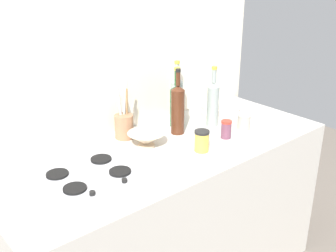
{
  "coord_description": "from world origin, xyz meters",
  "views": [
    {
      "loc": [
        -1.21,
        -1.43,
        1.79
      ],
      "look_at": [
        0.0,
        0.0,
        1.02
      ],
      "focal_mm": 43.6,
      "sensor_mm": 36.0,
      "label": 1
    }
  ],
  "objects_px": {
    "mixing_bowl": "(146,139)",
    "condiment_jar_spare": "(226,129)",
    "plate_stack": "(220,110)",
    "condiment_jar_front": "(244,121)",
    "wine_bottle_leftmost": "(177,104)",
    "utensil_crock": "(124,125)",
    "stovetop_hob": "(89,176)",
    "wine_bottle_mid_left": "(178,109)",
    "wine_bottle_mid_right": "(177,97)",
    "condiment_jar_rear": "(202,141)",
    "wine_bottle_rightmost": "(213,103)"
  },
  "relations": [
    {
      "from": "mixing_bowl",
      "to": "condiment_jar_spare",
      "type": "relative_size",
      "value": 1.95
    },
    {
      "from": "plate_stack",
      "to": "condiment_jar_front",
      "type": "bearing_deg",
      "value": -104.46
    },
    {
      "from": "wine_bottle_leftmost",
      "to": "utensil_crock",
      "type": "xyz_separation_m",
      "value": [
        -0.33,
        0.05,
        -0.06
      ]
    },
    {
      "from": "stovetop_hob",
      "to": "condiment_jar_front",
      "type": "bearing_deg",
      "value": -3.78
    },
    {
      "from": "plate_stack",
      "to": "wine_bottle_mid_left",
      "type": "bearing_deg",
      "value": -174.1
    },
    {
      "from": "wine_bottle_mid_right",
      "to": "utensil_crock",
      "type": "relative_size",
      "value": 1.13
    },
    {
      "from": "condiment_jar_rear",
      "to": "utensil_crock",
      "type": "bearing_deg",
      "value": 117.33
    },
    {
      "from": "wine_bottle_mid_left",
      "to": "condiment_jar_front",
      "type": "bearing_deg",
      "value": -30.79
    },
    {
      "from": "plate_stack",
      "to": "wine_bottle_mid_right",
      "type": "bearing_deg",
      "value": 155.25
    },
    {
      "from": "plate_stack",
      "to": "mixing_bowl",
      "type": "distance_m",
      "value": 0.63
    },
    {
      "from": "wine_bottle_leftmost",
      "to": "wine_bottle_mid_right",
      "type": "xyz_separation_m",
      "value": [
        0.07,
        0.08,
        0.01
      ]
    },
    {
      "from": "stovetop_hob",
      "to": "condiment_jar_spare",
      "type": "distance_m",
      "value": 0.79
    },
    {
      "from": "wine_bottle_mid_left",
      "to": "mixing_bowl",
      "type": "bearing_deg",
      "value": -173.69
    },
    {
      "from": "wine_bottle_leftmost",
      "to": "condiment_jar_rear",
      "type": "bearing_deg",
      "value": -111.12
    },
    {
      "from": "stovetop_hob",
      "to": "condiment_jar_front",
      "type": "relative_size",
      "value": 4.84
    },
    {
      "from": "wine_bottle_mid_left",
      "to": "mixing_bowl",
      "type": "xyz_separation_m",
      "value": [
        -0.24,
        -0.03,
        -0.1
      ]
    },
    {
      "from": "wine_bottle_leftmost",
      "to": "condiment_jar_spare",
      "type": "relative_size",
      "value": 3.47
    },
    {
      "from": "stovetop_hob",
      "to": "condiment_jar_rear",
      "type": "height_order",
      "value": "condiment_jar_rear"
    },
    {
      "from": "stovetop_hob",
      "to": "plate_stack",
      "type": "bearing_deg",
      "value": 9.55
    },
    {
      "from": "wine_bottle_leftmost",
      "to": "condiment_jar_front",
      "type": "xyz_separation_m",
      "value": [
        0.26,
        -0.28,
        -0.08
      ]
    },
    {
      "from": "condiment_jar_spare",
      "to": "condiment_jar_front",
      "type": "bearing_deg",
      "value": 7.81
    },
    {
      "from": "utensil_crock",
      "to": "wine_bottle_leftmost",
      "type": "bearing_deg",
      "value": -9.42
    },
    {
      "from": "wine_bottle_mid_right",
      "to": "wine_bottle_leftmost",
      "type": "bearing_deg",
      "value": -131.05
    },
    {
      "from": "wine_bottle_rightmost",
      "to": "wine_bottle_mid_right",
      "type": "bearing_deg",
      "value": 114.6
    },
    {
      "from": "stovetop_hob",
      "to": "wine_bottle_mid_left",
      "type": "bearing_deg",
      "value": 11.74
    },
    {
      "from": "condiment_jar_front",
      "to": "condiment_jar_rear",
      "type": "xyz_separation_m",
      "value": [
        -0.39,
        -0.05,
        0.01
      ]
    },
    {
      "from": "wine_bottle_mid_right",
      "to": "condiment_jar_front",
      "type": "distance_m",
      "value": 0.41
    },
    {
      "from": "condiment_jar_rear",
      "to": "mixing_bowl",
      "type": "bearing_deg",
      "value": 128.39
    },
    {
      "from": "wine_bottle_rightmost",
      "to": "mixing_bowl",
      "type": "relative_size",
      "value": 1.8
    },
    {
      "from": "plate_stack",
      "to": "wine_bottle_rightmost",
      "type": "height_order",
      "value": "wine_bottle_rightmost"
    },
    {
      "from": "stovetop_hob",
      "to": "wine_bottle_mid_right",
      "type": "relative_size",
      "value": 1.24
    },
    {
      "from": "wine_bottle_mid_left",
      "to": "wine_bottle_mid_right",
      "type": "relative_size",
      "value": 1.02
    },
    {
      "from": "utensil_crock",
      "to": "condiment_jar_rear",
      "type": "height_order",
      "value": "utensil_crock"
    },
    {
      "from": "mixing_bowl",
      "to": "wine_bottle_mid_left",
      "type": "bearing_deg",
      "value": 6.31
    },
    {
      "from": "condiment_jar_front",
      "to": "plate_stack",
      "type": "bearing_deg",
      "value": 75.54
    },
    {
      "from": "plate_stack",
      "to": "wine_bottle_mid_left",
      "type": "height_order",
      "value": "wine_bottle_mid_left"
    },
    {
      "from": "utensil_crock",
      "to": "condiment_jar_front",
      "type": "relative_size",
      "value": 3.46
    },
    {
      "from": "stovetop_hob",
      "to": "wine_bottle_mid_right",
      "type": "bearing_deg",
      "value": 20.7
    },
    {
      "from": "wine_bottle_mid_left",
      "to": "stovetop_hob",
      "type": "bearing_deg",
      "value": -168.26
    },
    {
      "from": "wine_bottle_mid_left",
      "to": "condiment_jar_spare",
      "type": "bearing_deg",
      "value": -55.1
    },
    {
      "from": "wine_bottle_rightmost",
      "to": "condiment_jar_front",
      "type": "xyz_separation_m",
      "value": [
        0.1,
        -0.15,
        -0.09
      ]
    },
    {
      "from": "wine_bottle_leftmost",
      "to": "condiment_jar_rear",
      "type": "height_order",
      "value": "wine_bottle_leftmost"
    },
    {
      "from": "mixing_bowl",
      "to": "condiment_jar_rear",
      "type": "relative_size",
      "value": 1.76
    },
    {
      "from": "stovetop_hob",
      "to": "utensil_crock",
      "type": "bearing_deg",
      "value": 35.76
    },
    {
      "from": "wine_bottle_rightmost",
      "to": "utensil_crock",
      "type": "distance_m",
      "value": 0.52
    },
    {
      "from": "stovetop_hob",
      "to": "condiment_jar_front",
      "type": "xyz_separation_m",
      "value": [
        0.96,
        -0.06,
        0.03
      ]
    },
    {
      "from": "wine_bottle_mid_left",
      "to": "condiment_jar_spare",
      "type": "height_order",
      "value": "wine_bottle_mid_left"
    },
    {
      "from": "wine_bottle_rightmost",
      "to": "condiment_jar_rear",
      "type": "xyz_separation_m",
      "value": [
        -0.29,
        -0.2,
        -0.08
      ]
    },
    {
      "from": "wine_bottle_mid_left",
      "to": "condiment_jar_rear",
      "type": "distance_m",
      "value": 0.27
    },
    {
      "from": "wine_bottle_mid_left",
      "to": "mixing_bowl",
      "type": "height_order",
      "value": "wine_bottle_mid_left"
    }
  ]
}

